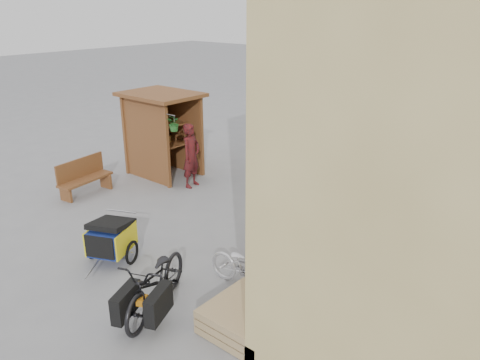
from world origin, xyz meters
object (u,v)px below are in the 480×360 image
Objects in this scene: person_kiosk at (191,155)px; bike_5 at (352,198)px; kiosk at (160,122)px; bike_4 at (336,204)px; bike_0 at (248,267)px; bike_1 at (279,238)px; bike_7 at (378,184)px; bench at (84,176)px; cargo_bike at (156,283)px; bike_6 at (367,188)px; bike_2 at (309,225)px; child_trailer at (111,237)px; shopping_carts at (431,164)px; pallet_stack at (244,316)px; bike_3 at (320,210)px.

person_kiosk is 0.99× the size of bike_5.
kiosk is 1.38× the size of bike_4.
bike_1 is (-0.11, 1.06, 0.11)m from bike_0.
bike_7 is at bearing -73.97° from person_kiosk.
bike_5 reaches higher than bike_1.
bench is at bearing 130.72° from person_kiosk.
cargo_bike reaches higher than bike_0.
bike_2 is at bearing -170.85° from bike_6.
bike_7 is at bearing 14.34° from bike_2.
bench is 0.97× the size of bike_7.
bike_1 reaches higher than bike_7.
child_trailer is 0.96× the size of bike_7.
bike_5 reaches higher than shopping_carts.
child_trailer is at bearing -52.64° from kiosk.
bike_7 is at bearing -23.55° from bike_4.
bike_7 is at bearing -4.74° from bike_6.
bench reaches higher than pallet_stack.
cargo_bike is 1.15× the size of bike_4.
kiosk is 7.50m from pallet_stack.
bike_3 reaches higher than bike_1.
kiosk is 5.64m from bike_4.
bike_1 is at bearing -171.01° from bike_6.
pallet_stack is at bearing 173.79° from bike_4.
cargo_bike is 5.59m from person_kiosk.
child_trailer is (3.41, -1.60, 0.01)m from bench.
cargo_bike is 1.30× the size of bike_0.
bike_1 reaches higher than shopping_carts.
bike_4 is 1.02× the size of bike_6.
bike_6 reaches higher than child_trailer.
bench reaches higher than child_trailer.
pallet_stack is at bearing -146.40° from bike_1.
shopping_carts is 8.87m from child_trailer.
kiosk reaches higher than bike_2.
bike_4 is (5.53, 0.33, -1.08)m from kiosk.
cargo_bike is 1.18× the size of bike_5.
bike_2 is 2.98m from bike_7.
bike_0 is at bearing -168.62° from bike_7.
bike_1 is 0.99× the size of bike_5.
shopping_carts is at bearing 43.74° from child_trailer.
pallet_stack is 0.57× the size of shopping_carts.
kiosk is at bearing 114.95° from cargo_bike.
child_trailer is at bearing 106.00° from bike_0.
child_trailer is (3.01, -3.94, -1.06)m from kiosk.
bike_4 is (-0.02, 2.28, -0.05)m from bike_1.
cargo_bike is at bearing -42.17° from kiosk.
bike_6 is at bearing -16.44° from bike_3.
pallet_stack is 0.57× the size of cargo_bike.
shopping_carts is 1.14× the size of bike_3.
bike_2 reaches higher than pallet_stack.
cargo_bike is at bearing -151.26° from person_kiosk.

